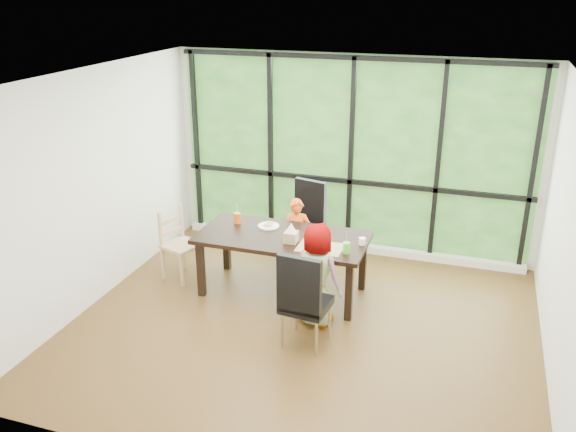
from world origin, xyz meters
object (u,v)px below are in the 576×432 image
(chair_end_beech, at_px, (182,245))
(tissue_box, at_px, (291,237))
(child_toddler, at_px, (297,236))
(plate_far, at_px, (269,226))
(chair_window_leather, at_px, (303,222))
(green_cup, at_px, (346,248))
(orange_cup, at_px, (237,218))
(chair_interior_leather, at_px, (306,298))
(plate_near, at_px, (321,249))
(white_mug, at_px, (362,241))
(child_older, at_px, (319,275))
(dining_table, at_px, (283,264))

(chair_end_beech, bearing_deg, tissue_box, -76.03)
(child_toddler, bearing_deg, plate_far, -137.00)
(chair_window_leather, relative_size, green_cup, 8.52)
(chair_end_beech, distance_m, tissue_box, 1.53)
(green_cup, bearing_deg, plate_far, 157.25)
(orange_cup, bearing_deg, chair_window_leather, 51.44)
(chair_end_beech, bearing_deg, child_toddler, -47.12)
(chair_interior_leather, distance_m, plate_near, 0.79)
(white_mug, relative_size, tissue_box, 0.55)
(child_older, bearing_deg, white_mug, -105.45)
(chair_interior_leather, height_order, green_cup, chair_interior_leather)
(white_mug, distance_m, tissue_box, 0.81)
(chair_interior_leather, relative_size, chair_end_beech, 1.20)
(chair_window_leather, height_order, orange_cup, chair_window_leather)
(dining_table, distance_m, chair_end_beech, 1.34)
(green_cup, relative_size, tissue_box, 0.86)
(chair_end_beech, relative_size, orange_cup, 6.68)
(child_older, bearing_deg, plate_far, -25.87)
(dining_table, bearing_deg, plate_near, -22.86)
(plate_near, distance_m, orange_cup, 1.27)
(chair_end_beech, xyz_separation_m, tissue_box, (1.49, -0.11, 0.36))
(child_older, bearing_deg, dining_table, -26.59)
(chair_interior_leather, relative_size, child_toddler, 1.08)
(chair_end_beech, distance_m, orange_cup, 0.80)
(dining_table, distance_m, plate_far, 0.51)
(chair_window_leather, bearing_deg, chair_interior_leather, -58.09)
(orange_cup, bearing_deg, chair_interior_leather, -43.40)
(child_older, relative_size, plate_far, 4.46)
(dining_table, bearing_deg, orange_cup, 163.41)
(tissue_box, bearing_deg, white_mug, 13.36)
(plate_near, bearing_deg, tissue_box, 168.14)
(green_cup, bearing_deg, child_toddler, 135.21)
(chair_end_beech, bearing_deg, plate_near, -77.59)
(child_toddler, distance_m, plate_near, 1.00)
(dining_table, distance_m, orange_cup, 0.82)
(plate_far, height_order, plate_near, plate_far)
(chair_interior_leather, xyz_separation_m, orange_cup, (-1.25, 1.18, 0.28))
(orange_cup, height_order, white_mug, orange_cup)
(child_toddler, height_order, green_cup, child_toddler)
(plate_far, xyz_separation_m, plate_near, (0.79, -0.44, -0.00))
(child_toddler, bearing_deg, orange_cup, -162.29)
(child_toddler, height_order, orange_cup, child_toddler)
(chair_window_leather, xyz_separation_m, tissue_box, (0.19, -1.12, 0.27))
(white_mug, bearing_deg, dining_table, -177.41)
(orange_cup, height_order, tissue_box, orange_cup)
(dining_table, height_order, chair_interior_leather, chair_interior_leather)
(chair_window_leather, bearing_deg, chair_end_beech, -128.12)
(dining_table, distance_m, white_mug, 1.03)
(child_older, distance_m, white_mug, 0.71)
(child_toddler, distance_m, white_mug, 1.12)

